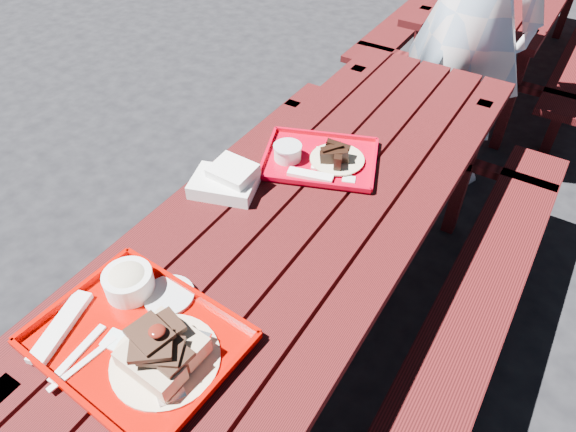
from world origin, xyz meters
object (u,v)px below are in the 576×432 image
(picnic_table_near, at_px, (310,245))
(far_tray, at_px, (318,158))
(near_tray, at_px, (142,328))
(person, at_px, (474,5))

(picnic_table_near, relative_size, far_tray, 4.92)
(picnic_table_near, xyz_separation_m, near_tray, (-0.11, -0.67, 0.23))
(picnic_table_near, height_order, person, person)
(far_tray, relative_size, person, 0.25)
(near_tray, xyz_separation_m, far_tray, (0.01, 0.89, -0.02))
(person, bearing_deg, picnic_table_near, 106.74)
(near_tray, bearing_deg, person, 85.67)
(picnic_table_near, bearing_deg, person, 88.05)
(near_tray, relative_size, far_tray, 1.09)
(far_tray, distance_m, person, 1.26)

